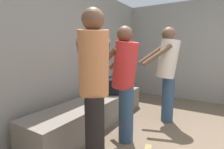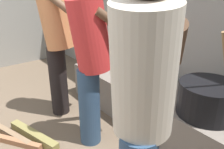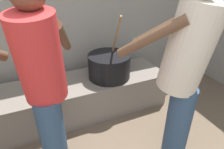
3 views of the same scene
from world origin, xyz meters
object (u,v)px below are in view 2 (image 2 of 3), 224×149
(cook_in_cream_shirt, at_px, (142,106))
(cook_in_orange_shirt, at_px, (57,33))
(cooking_pot_main, at_px, (208,99))
(cook_in_red_shirt, at_px, (91,54))

(cook_in_cream_shirt, xyz_separation_m, cook_in_orange_shirt, (-1.60, 0.33, 0.03))
(cooking_pot_main, xyz_separation_m, cook_in_red_shirt, (-0.76, -0.64, 0.32))
(cook_in_red_shirt, bearing_deg, cooking_pot_main, 39.92)
(cooking_pot_main, distance_m, cook_in_red_shirt, 1.05)
(cooking_pot_main, bearing_deg, cook_in_red_shirt, -140.08)
(cooking_pot_main, height_order, cook_in_orange_shirt, cook_in_orange_shirt)
(cook_in_orange_shirt, bearing_deg, cook_in_cream_shirt, -11.50)
(cook_in_cream_shirt, relative_size, cook_in_orange_shirt, 0.98)
(cook_in_cream_shirt, distance_m, cook_in_red_shirt, 1.00)
(cook_in_cream_shirt, bearing_deg, cook_in_red_shirt, 161.13)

